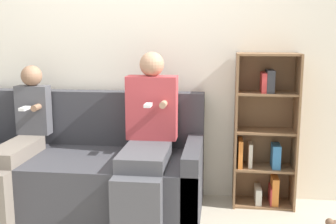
% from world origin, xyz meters
% --- Properties ---
extents(back_wall, '(10.00, 0.06, 2.55)m').
position_xyz_m(back_wall, '(0.00, 1.02, 1.27)').
color(back_wall, silver).
rests_on(back_wall, ground_plane).
extents(couch, '(2.10, 0.89, 0.94)m').
position_xyz_m(couch, '(-0.38, 0.54, 0.30)').
color(couch, '#38383D').
rests_on(couch, ground_plane).
extents(adult_seated, '(0.40, 0.85, 1.29)m').
position_xyz_m(adult_seated, '(0.26, 0.44, 0.66)').
color(adult_seated, '#47474C').
rests_on(adult_seated, ground_plane).
extents(child_seated, '(0.28, 0.86, 1.17)m').
position_xyz_m(child_seated, '(-0.76, 0.41, 0.59)').
color(child_seated, '#70665B').
rests_on(child_seated, ground_plane).
extents(bookshelf, '(0.50, 0.29, 1.28)m').
position_xyz_m(bookshelf, '(1.18, 0.87, 0.60)').
color(bookshelf, brown).
rests_on(bookshelf, ground_plane).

